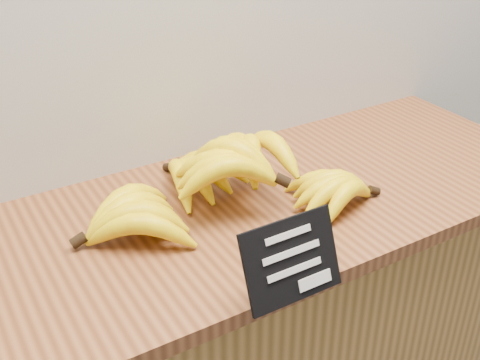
% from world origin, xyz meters
% --- Properties ---
extents(counter_top, '(1.50, 0.54, 0.03)m').
position_xyz_m(counter_top, '(0.11, 2.75, 0.92)').
color(counter_top, brown).
rests_on(counter_top, counter).
extents(chalkboard_sign, '(0.17, 0.06, 0.13)m').
position_xyz_m(chalkboard_sign, '(0.07, 2.48, 0.99)').
color(chalkboard_sign, black).
rests_on(chalkboard_sign, counter_top).
extents(banana_pile, '(0.58, 0.41, 0.13)m').
position_xyz_m(banana_pile, '(0.11, 2.76, 0.99)').
color(banana_pile, '#FEE50A').
rests_on(banana_pile, counter_top).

